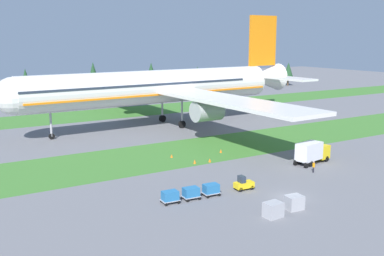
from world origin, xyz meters
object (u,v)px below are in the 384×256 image
at_px(baggage_tug, 243,184).
at_px(taxiway_marker_0, 221,151).
at_px(uld_container_1, 294,202).
at_px(taxiway_marker_3, 195,162).
at_px(catering_truck, 312,152).
at_px(taxiway_marker_1, 210,160).
at_px(ground_crew_marshaller, 314,166).
at_px(airliner, 162,86).
at_px(cargo_dolly_third, 170,196).
at_px(taxiway_marker_2, 172,156).
at_px(uld_container_0, 273,210).
at_px(ground_crew_loader, 322,155).
at_px(cargo_dolly_second, 191,192).
at_px(cargo_dolly_lead, 211,189).

relative_size(baggage_tug, taxiway_marker_0, 4.32).
distance_m(uld_container_1, taxiway_marker_3, 23.01).
xyz_separation_m(catering_truck, taxiway_marker_1, (-13.76, 9.20, -1.64)).
distance_m(ground_crew_marshaller, taxiway_marker_1, 16.54).
height_order(airliner, taxiway_marker_3, airliner).
distance_m(cargo_dolly_third, taxiway_marker_1, 19.60).
relative_size(taxiway_marker_1, taxiway_marker_2, 1.08).
distance_m(baggage_tug, taxiway_marker_1, 14.31).
bearing_deg(taxiway_marker_0, uld_container_0, -113.18).
distance_m(baggage_tug, ground_crew_loader, 20.90).
relative_size(catering_truck, taxiway_marker_2, 12.62).
bearing_deg(taxiway_marker_3, baggage_tug, -94.37).
height_order(airliner, cargo_dolly_second, airliner).
relative_size(catering_truck, taxiway_marker_3, 10.86).
bearing_deg(taxiway_marker_2, ground_crew_marshaller, -52.67).
xyz_separation_m(cargo_dolly_second, cargo_dolly_third, (-2.89, 0.17, 0.00)).
xyz_separation_m(cargo_dolly_second, taxiway_marker_0, (16.68, 17.51, -0.61)).
relative_size(cargo_dolly_lead, ground_crew_loader, 1.31).
distance_m(ground_crew_loader, uld_container_1, 23.86).
distance_m(ground_crew_marshaller, taxiway_marker_0, 17.90).
xyz_separation_m(uld_container_0, uld_container_1, (3.73, 0.54, -0.03)).
bearing_deg(cargo_dolly_lead, uld_container_0, 15.98).
bearing_deg(cargo_dolly_third, catering_truck, 101.41).
bearing_deg(airliner, catering_truck, -173.48).
height_order(cargo_dolly_second, uld_container_1, uld_container_1).
xyz_separation_m(airliner, cargo_dolly_second, (-19.25, -44.84, -8.29)).
relative_size(ground_crew_loader, taxiway_marker_3, 2.61).
relative_size(ground_crew_marshaller, ground_crew_loader, 1.00).
relative_size(baggage_tug, taxiway_marker_3, 4.00).
distance_m(cargo_dolly_lead, taxiway_marker_1, 16.09).
height_order(ground_crew_loader, taxiway_marker_1, ground_crew_loader).
xyz_separation_m(baggage_tug, cargo_dolly_second, (-7.91, 0.47, 0.10)).
distance_m(baggage_tug, uld_container_1, 8.74).
height_order(cargo_dolly_third, ground_crew_marshaller, ground_crew_marshaller).
relative_size(cargo_dolly_second, taxiway_marker_0, 3.69).
distance_m(baggage_tug, cargo_dolly_second, 7.93).
xyz_separation_m(cargo_dolly_lead, cargo_dolly_second, (-2.89, 0.17, 0.00)).
bearing_deg(uld_container_0, catering_truck, 34.29).
xyz_separation_m(cargo_dolly_lead, catering_truck, (22.46, 4.32, 1.03)).
height_order(baggage_tug, cargo_dolly_third, baggage_tug).
relative_size(cargo_dolly_lead, cargo_dolly_third, 1.00).
distance_m(uld_container_1, taxiway_marker_0, 27.83).
bearing_deg(cargo_dolly_lead, ground_crew_loader, 104.34).
distance_m(uld_container_1, taxiway_marker_2, 28.28).
xyz_separation_m(airliner, uld_container_0, (-14.23, -54.55, -8.34)).
bearing_deg(taxiway_marker_3, airliner, 71.71).
bearing_deg(ground_crew_marshaller, taxiway_marker_2, -90.32).
bearing_deg(catering_truck, uld_container_1, -61.49).
bearing_deg(catering_truck, ground_crew_marshaller, -53.17).
bearing_deg(baggage_tug, taxiway_marker_1, 168.46).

